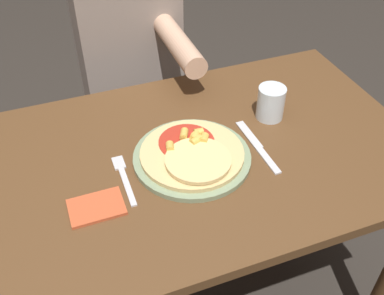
# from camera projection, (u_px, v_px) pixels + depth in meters

# --- Properties ---
(dining_table) EXTENTS (1.25, 0.72, 0.73)m
(dining_table) POSITION_uv_depth(u_px,v_px,m) (183.00, 187.00, 1.22)
(dining_table) COLOR brown
(dining_table) RESTS_ON ground_plane
(plate) EXTENTS (0.30, 0.30, 0.01)m
(plate) POSITION_uv_depth(u_px,v_px,m) (192.00, 157.00, 1.13)
(plate) COLOR gray
(plate) RESTS_ON dining_table
(pizza) EXTENTS (0.26, 0.26, 0.04)m
(pizza) POSITION_uv_depth(u_px,v_px,m) (193.00, 153.00, 1.12)
(pizza) COLOR #DBBC7A
(pizza) RESTS_ON plate
(fork) EXTENTS (0.03, 0.18, 0.00)m
(fork) POSITION_uv_depth(u_px,v_px,m) (124.00, 177.00, 1.09)
(fork) COLOR silver
(fork) RESTS_ON dining_table
(knife) EXTENTS (0.02, 0.22, 0.00)m
(knife) POSITION_uv_depth(u_px,v_px,m) (258.00, 147.00, 1.17)
(knife) COLOR silver
(knife) RESTS_ON dining_table
(drinking_glass) EXTENTS (0.08, 0.08, 0.10)m
(drinking_glass) POSITION_uv_depth(u_px,v_px,m) (271.00, 103.00, 1.24)
(drinking_glass) COLOR silver
(drinking_glass) RESTS_ON dining_table
(napkin) EXTENTS (0.12, 0.09, 0.01)m
(napkin) POSITION_uv_depth(u_px,v_px,m) (96.00, 207.00, 1.01)
(napkin) COLOR #C6512D
(napkin) RESTS_ON dining_table
(person_diner) EXTENTS (0.34, 0.52, 1.14)m
(person_diner) POSITION_uv_depth(u_px,v_px,m) (131.00, 63.00, 1.64)
(person_diner) COLOR #2D2D38
(person_diner) RESTS_ON ground_plane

